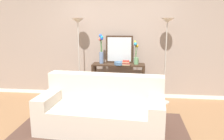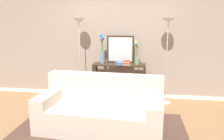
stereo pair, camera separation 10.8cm
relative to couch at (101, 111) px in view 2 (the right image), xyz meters
name	(u,v)px [view 2 (the right image)]	position (x,y,z in m)	size (l,w,h in m)	color
ground_plane	(100,132)	(-0.01, -0.12, -0.32)	(16.00, 16.00, 0.02)	#936B47
back_wall	(115,34)	(-0.01, 1.79, 1.16)	(12.00, 0.15, 2.95)	white
area_rug	(99,132)	(0.00, -0.16, -0.31)	(2.81, 1.81, 0.01)	#51382D
couch	(101,111)	(0.00, 0.00, 0.00)	(2.06, 1.06, 0.88)	beige
console_table	(119,76)	(0.15, 1.41, 0.26)	(1.15, 0.36, 0.85)	#382619
floor_lamp_left	(79,37)	(-0.73, 1.38, 1.13)	(0.28, 0.28, 1.83)	#B7B2A8
floor_lamp_right	(168,37)	(1.16, 1.38, 1.13)	(0.28, 0.28, 1.83)	#B7B2A8
wall_mirror	(120,49)	(0.16, 1.56, 0.84)	(0.60, 0.02, 0.61)	#382619
vase_tall_flowers	(102,50)	(-0.24, 1.44, 0.83)	(0.10, 0.13, 0.65)	#6B84AD
vase_short_flowers	(137,55)	(0.53, 1.41, 0.73)	(0.11, 0.12, 0.51)	#669E6B
fruit_bowl	(120,63)	(0.17, 1.29, 0.57)	(0.21, 0.21, 0.07)	#4C7093
book_stack	(127,63)	(0.32, 1.29, 0.58)	(0.19, 0.15, 0.10)	tan
book_row_under_console	(105,97)	(-0.18, 1.41, -0.26)	(0.28, 0.17, 0.12)	gold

